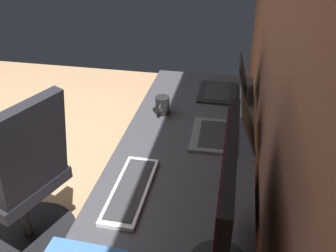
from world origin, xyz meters
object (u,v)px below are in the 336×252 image
object	(u,v)px
drawer_pedestal	(182,236)
laptop_left	(228,87)
office_chair	(24,186)
monitor_primary	(225,204)
keyboard_main	(131,189)
coffee_mug	(162,105)
laptop_leftmost	(227,129)

from	to	relation	value
drawer_pedestal	laptop_left	distance (m)	0.95
office_chair	monitor_primary	bearing A→B (deg)	63.55
keyboard_main	coffee_mug	size ratio (longest dim) A/B	3.52
laptop_left	monitor_primary	bearing A→B (deg)	1.87
keyboard_main	laptop_left	bearing A→B (deg)	161.20
drawer_pedestal	keyboard_main	distance (m)	0.47
monitor_primary	office_chair	xyz separation A→B (m)	(-0.52, -1.05, -0.54)
laptop_leftmost	keyboard_main	xyz separation A→B (m)	(0.48, -0.36, -0.04)
drawer_pedestal	office_chair	world-z (taller)	office_chair
drawer_pedestal	laptop_leftmost	distance (m)	0.57
monitor_primary	office_chair	bearing A→B (deg)	-116.45
drawer_pedestal	laptop_left	bearing A→B (deg)	170.47
drawer_pedestal	keyboard_main	world-z (taller)	keyboard_main
laptop_left	office_chair	distance (m)	1.30
coffee_mug	office_chair	distance (m)	0.86
monitor_primary	keyboard_main	world-z (taller)	monitor_primary
laptop_left	office_chair	bearing A→B (deg)	-53.09
drawer_pedestal	office_chair	distance (m)	0.88
monitor_primary	keyboard_main	distance (m)	0.54
drawer_pedestal	laptop_left	size ratio (longest dim) A/B	2.26
monitor_primary	laptop_left	bearing A→B (deg)	-178.13
laptop_left	coffee_mug	size ratio (longest dim) A/B	2.58
keyboard_main	laptop_leftmost	bearing A→B (deg)	143.43
monitor_primary	laptop_left	size ratio (longest dim) A/B	1.73
drawer_pedestal	keyboard_main	bearing A→B (deg)	-51.69
laptop_left	coffee_mug	distance (m)	0.47
coffee_mug	laptop_leftmost	bearing A→B (deg)	63.16
monitor_primary	coffee_mug	world-z (taller)	monitor_primary
laptop_left	laptop_leftmost	bearing A→B (deg)	2.68
drawer_pedestal	laptop_left	xyz separation A→B (m)	(-0.83, 0.14, 0.44)
monitor_primary	coffee_mug	xyz separation A→B (m)	(-0.96, -0.39, -0.22)
laptop_left	coffee_mug	world-z (taller)	laptop_left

